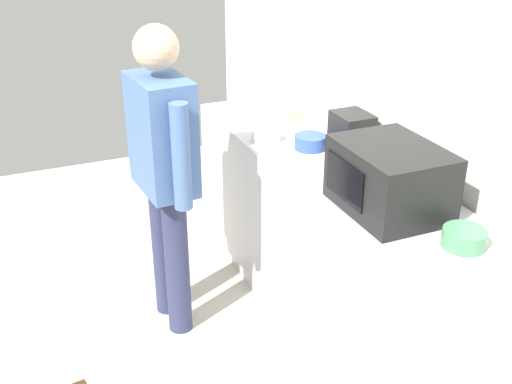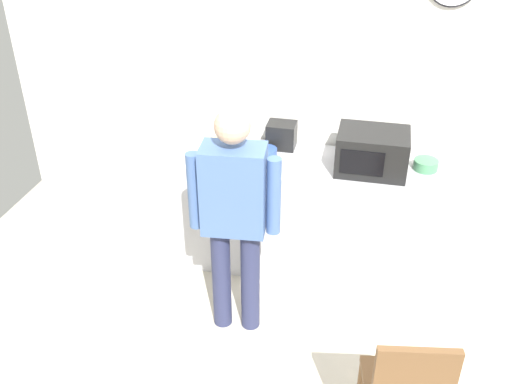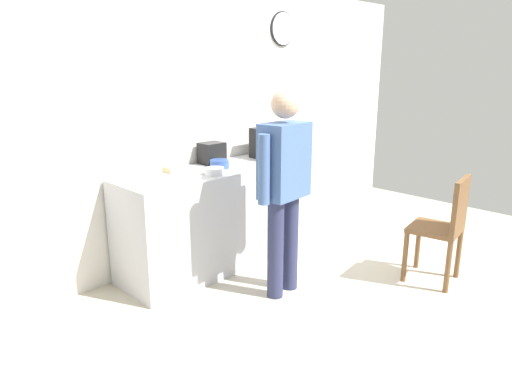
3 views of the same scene
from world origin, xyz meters
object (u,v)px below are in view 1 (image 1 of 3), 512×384
Objects in this scene: salad_bowl at (310,142)px; spoon_utensil at (242,110)px; person_standing at (164,162)px; cereal_bowl at (464,238)px; sandwich_plate at (292,117)px; toaster at (352,131)px; mixing_bowl at (266,135)px; fork_utensil at (280,103)px; microwave at (390,179)px.

salad_bowl reaches higher than spoon_utensil.
spoon_utensil is at bearing 134.86° from person_standing.
cereal_bowl reaches higher than spoon_utensil.
sandwich_plate is at bearing 114.29° from person_standing.
toaster is at bearing 10.42° from sandwich_plate.
sandwich_plate is 0.38m from mixing_bowl.
fork_utensil is (-0.34, 0.08, -0.02)m from sandwich_plate.
salad_bowl reaches higher than cereal_bowl.
person_standing is at bearing -135.67° from microwave.
fork_utensil is (-0.79, 0.19, -0.03)m from salad_bowl.
spoon_utensil is at bearing -174.58° from cereal_bowl.
salad_bowl is (-0.78, 0.02, -0.11)m from microwave.
toaster is 1.29× the size of fork_utensil.
toaster is at bearing 173.20° from cereal_bowl.
spoon_utensil is at bearing -172.03° from salad_bowl.
person_standing is at bearing -96.46° from toaster.
fork_utensil is at bearing 127.01° from person_standing.
cereal_bowl is 1.04× the size of fork_utensil.
fork_utensil is (-1.96, 0.11, -0.03)m from cereal_bowl.
cereal_bowl is 0.80× the size of toaster.
toaster reaches higher than salad_bowl.
microwave is at bearing 44.33° from person_standing.
person_standing reaches higher than toaster.
mixing_bowl is 0.69m from fork_utensil.
spoon_utensil is (-0.83, -0.31, -0.10)m from toaster.
fork_utensil is 1.26m from person_standing.
mixing_bowl is (0.25, -0.28, 0.01)m from sandwich_plate.
fork_utensil is (-0.59, 0.36, -0.03)m from mixing_bowl.
spoon_utensil is (-1.52, -0.08, -0.15)m from microwave.
spoon_utensil is 0.10× the size of person_standing.
person_standing is (0.17, -0.64, 0.01)m from mixing_bowl.
sandwich_plate reaches higher than spoon_utensil.
spoon_utensil is at bearing 172.43° from mixing_bowl.
spoon_utensil is (-0.29, -0.21, -0.02)m from sandwich_plate.
toaster is (-1.09, 0.13, 0.06)m from cereal_bowl.
sandwich_plate is 0.46m from salad_bowl.
person_standing reaches higher than fork_utensil.
mixing_bowl reaches higher than spoon_utensil.
mixing_bowl is 0.97× the size of spoon_utensil.
cereal_bowl reaches higher than fork_utensil.
mixing_bowl is 0.54m from spoon_utensil.
toaster is 0.89m from spoon_utensil.
mixing_bowl is at bearing -7.57° from spoon_utensil.
salad_bowl is 0.75m from spoon_utensil.
salad_bowl is 0.11× the size of person_standing.
toaster is at bearing 20.67° from spoon_utensil.
sandwich_plate is at bearing 178.88° from cereal_bowl.
cereal_bowl is 1.92m from spoon_utensil.
cereal_bowl is at bearing 10.42° from mixing_bowl.
mixing_bowl is at bearing -169.58° from cereal_bowl.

